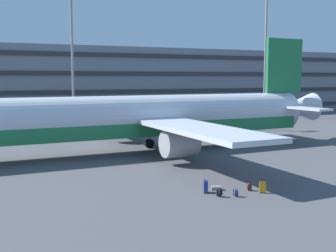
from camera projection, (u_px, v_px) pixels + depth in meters
ground_plane at (112, 153)px, 38.53m from camera, size 600.00×600.00×0.00m
terminal_structure at (48, 82)px, 76.47m from camera, size 150.97×20.88×12.17m
airliner at (147, 118)px, 38.94m from camera, size 40.55×32.72×11.02m
light_mast_left at (71, 19)px, 59.35m from camera, size 1.80×0.50×26.67m
light_mast_center_left at (266, 37)px, 72.44m from camera, size 1.80×0.50×24.25m
suitcase_teal at (263, 187)px, 25.01m from camera, size 0.43×0.37×0.85m
suitcase_laid_flat at (216, 188)px, 25.71m from camera, size 0.71×0.60×0.22m
suitcase_small at (206, 186)px, 25.07m from camera, size 0.42×0.53×0.83m
backpack_orange at (219, 193)px, 24.23m from camera, size 0.42×0.45×0.56m
backpack_silver at (249, 187)px, 25.57m from camera, size 0.35×0.34×0.52m
backpack_scuffed at (236, 193)px, 24.25m from camera, size 0.25×0.37×0.51m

